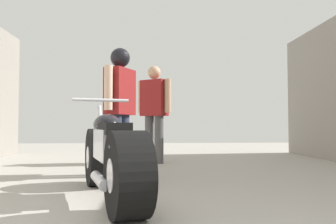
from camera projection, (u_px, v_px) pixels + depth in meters
The scene contains 4 objects.
ground_plane at pixel (164, 181), 4.09m from camera, with size 17.76×17.76×0.00m, color #A8A399.
motorcycle_maroon_cruiser at pixel (111, 156), 3.05m from camera, with size 0.89×2.07×0.97m.
mechanic_in_blue at pixel (154, 108), 6.05m from camera, with size 0.63×0.50×1.75m.
mechanic_with_helmet at pixel (120, 99), 4.57m from camera, with size 0.42×0.66×1.74m.
Camera 1 is at (-0.19, -0.41, 0.67)m, focal length 35.83 mm.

